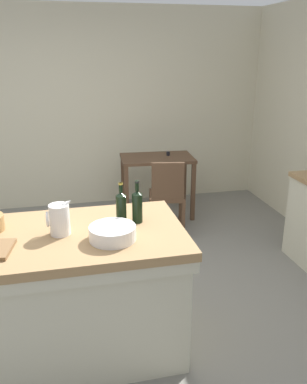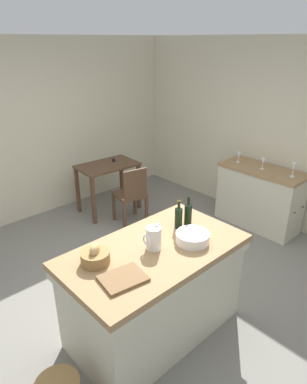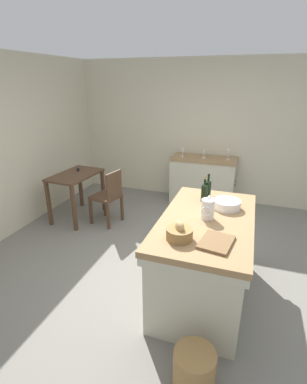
{
  "view_description": "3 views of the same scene",
  "coord_description": "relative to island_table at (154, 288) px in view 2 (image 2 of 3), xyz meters",
  "views": [
    {
      "loc": [
        -0.2,
        -2.9,
        2.04
      ],
      "look_at": [
        0.56,
        0.4,
        0.85
      ],
      "focal_mm": 37.81,
      "sensor_mm": 36.0,
      "label": 1
    },
    {
      "loc": [
        -1.94,
        -2.26,
        2.55
      ],
      "look_at": [
        0.51,
        0.38,
        0.94
      ],
      "focal_mm": 32.17,
      "sensor_mm": 36.0,
      "label": 2
    },
    {
      "loc": [
        -2.85,
        -0.78,
        2.2
      ],
      "look_at": [
        0.3,
        0.31,
        0.9
      ],
      "focal_mm": 26.73,
      "sensor_mm": 36.0,
      "label": 3
    }
  ],
  "objects": [
    {
      "name": "pitcher",
      "position": [
        -0.01,
        0.0,
        0.53
      ],
      "size": [
        0.17,
        0.13,
        0.24
      ],
      "color": "white",
      "rests_on": "island_table"
    },
    {
      "name": "wall_back",
      "position": [
        0.25,
        3.05,
        0.81
      ],
      "size": [
        5.32,
        0.12,
        2.6
      ],
      "primitive_type": "cube",
      "color": "beige",
      "rests_on": "ground"
    },
    {
      "name": "wash_bowl",
      "position": [
        0.31,
        -0.15,
        0.47
      ],
      "size": [
        0.29,
        0.29,
        0.09
      ],
      "primitive_type": "cylinder",
      "color": "white",
      "rests_on": "island_table"
    },
    {
      "name": "wine_bottle_amber",
      "position": [
        0.41,
        0.11,
        0.54
      ],
      "size": [
        0.07,
        0.07,
        0.29
      ],
      "color": "black",
      "rests_on": "island_table"
    },
    {
      "name": "wine_glass_left",
      "position": [
        2.48,
        0.46,
        0.5
      ],
      "size": [
        0.07,
        0.07,
        0.16
      ],
      "color": "white",
      "rests_on": "side_cabinet"
    },
    {
      "name": "ground_plane",
      "position": [
        0.25,
        0.45,
        -0.49
      ],
      "size": [
        6.76,
        6.76,
        0.0
      ],
      "primitive_type": "plane",
      "color": "slate"
    },
    {
      "name": "wine_bottle_dark",
      "position": [
        0.51,
        0.08,
        0.54
      ],
      "size": [
        0.07,
        0.07,
        0.3
      ],
      "color": "black",
      "rests_on": "island_table"
    },
    {
      "name": "wine_glass_far_left",
      "position": [
        2.51,
        0.03,
        0.52
      ],
      "size": [
        0.07,
        0.07,
        0.19
      ],
      "color": "white",
      "rests_on": "side_cabinet"
    },
    {
      "name": "writing_desk",
      "position": [
        1.19,
        2.34,
        0.16
      ],
      "size": [
        0.94,
        0.62,
        0.83
      ],
      "color": "#513826",
      "rests_on": "ground"
    },
    {
      "name": "wall_right",
      "position": [
        2.85,
        0.45,
        0.81
      ],
      "size": [
        0.12,
        5.2,
        2.6
      ],
      "primitive_type": "cube",
      "color": "beige",
      "rests_on": "ground"
    },
    {
      "name": "wooden_chair",
      "position": [
        1.16,
        1.73,
        -0.01
      ],
      "size": [
        0.47,
        0.47,
        0.9
      ],
      "color": "#513826",
      "rests_on": "ground"
    },
    {
      "name": "wine_glass_middle",
      "position": [
        2.48,
        0.86,
        0.5
      ],
      "size": [
        0.07,
        0.07,
        0.15
      ],
      "color": "white",
      "rests_on": "side_cabinet"
    },
    {
      "name": "cutting_board",
      "position": [
        -0.46,
        -0.15,
        0.43
      ],
      "size": [
        0.36,
        0.3,
        0.02
      ],
      "primitive_type": "cube",
      "rotation": [
        0.0,
        0.0,
        -0.16
      ],
      "color": "brown",
      "rests_on": "island_table"
    },
    {
      "name": "island_table",
      "position": [
        0.0,
        0.0,
        0.0
      ],
      "size": [
        1.6,
        0.9,
        0.92
      ],
      "color": "#99754C",
      "rests_on": "ground"
    },
    {
      "name": "bread_basket",
      "position": [
        -0.49,
        0.17,
        0.48
      ],
      "size": [
        0.23,
        0.23,
        0.17
      ],
      "color": "olive",
      "rests_on": "island_table"
    },
    {
      "name": "side_cabinet",
      "position": [
        2.51,
        0.46,
        -0.05
      ],
      "size": [
        0.52,
        1.21,
        0.89
      ],
      "color": "#99754C",
      "rests_on": "ground"
    }
  ]
}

